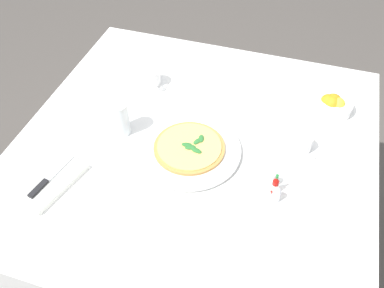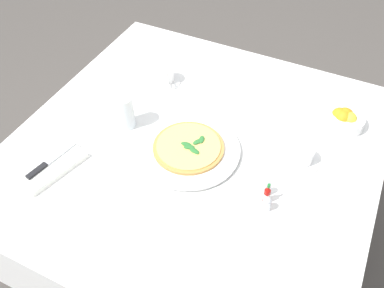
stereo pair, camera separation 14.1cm
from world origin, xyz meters
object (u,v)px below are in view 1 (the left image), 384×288
at_px(salt_shaker, 273,180).
at_px(water_glass_near_left, 120,120).
at_px(pizza, 189,147).
at_px(coffee_cup_back_corner, 300,144).
at_px(coffee_cup_center_back, 151,78).
at_px(dinner_knife, 50,177).
at_px(pizza_plate, 189,150).
at_px(citrus_bowl, 332,104).
at_px(hot_sauce_bottle, 275,185).
at_px(pepper_shaker, 276,195).
at_px(napkin_folded, 50,181).

bearing_deg(salt_shaker, water_glass_near_left, 82.26).
height_order(pizza, salt_shaker, salt_shaker).
relative_size(pizza, coffee_cup_back_corner, 1.82).
height_order(coffee_cup_center_back, water_glass_near_left, water_glass_near_left).
bearing_deg(coffee_cup_back_corner, salt_shaker, 161.22).
height_order(dinner_knife, salt_shaker, salt_shaker).
bearing_deg(coffee_cup_center_back, pizza_plate, -139.95).
bearing_deg(pizza, water_glass_near_left, 85.42).
relative_size(pizza_plate, citrus_bowl, 2.34).
height_order(coffee_cup_center_back, hot_sauce_bottle, hot_sauce_bottle).
xyz_separation_m(water_glass_near_left, hot_sauce_bottle, (-0.10, -0.56, -0.02)).
bearing_deg(hot_sauce_bottle, salt_shaker, 19.65).
bearing_deg(pizza, coffee_cup_center_back, 40.12).
xyz_separation_m(citrus_bowl, pepper_shaker, (-0.47, 0.13, -0.00)).
bearing_deg(salt_shaker, coffee_cup_back_corner, -18.78).
relative_size(coffee_cup_back_corner, dinner_knife, 0.68).
distance_m(citrus_bowl, pepper_shaker, 0.49).
xyz_separation_m(pizza_plate, coffee_cup_center_back, (0.31, 0.26, 0.02)).
xyz_separation_m(dinner_knife, hot_sauce_bottle, (0.17, -0.68, 0.01)).
distance_m(water_glass_near_left, pepper_shaker, 0.59).
relative_size(water_glass_near_left, hot_sauce_bottle, 1.56).
bearing_deg(pizza, pizza_plate, 110.26).
distance_m(citrus_bowl, hot_sauce_bottle, 0.47).
bearing_deg(dinner_knife, coffee_cup_center_back, -1.40).
relative_size(water_glass_near_left, dinner_knife, 0.66).
bearing_deg(dinner_knife, pizza, -45.02).
distance_m(coffee_cup_back_corner, citrus_bowl, 0.25).
relative_size(coffee_cup_back_corner, hot_sauce_bottle, 1.60).
distance_m(pizza_plate, coffee_cup_back_corner, 0.38).
distance_m(dinner_knife, citrus_bowl, 1.03).
height_order(dinner_knife, pepper_shaker, pepper_shaker).
height_order(napkin_folded, dinner_knife, dinner_knife).
bearing_deg(citrus_bowl, dinner_knife, 126.94).
bearing_deg(coffee_cup_center_back, citrus_bowl, -85.35).
bearing_deg(pizza, hot_sauce_bottle, -105.22).
distance_m(pizza, napkin_folded, 0.46).
bearing_deg(napkin_folded, coffee_cup_center_back, 1.82).
relative_size(pizza, napkin_folded, 0.98).
distance_m(coffee_cup_center_back, hot_sauce_bottle, 0.68).
xyz_separation_m(pizza, water_glass_near_left, (0.02, 0.26, 0.03)).
bearing_deg(napkin_folded, coffee_cup_back_corner, -48.13).
relative_size(pizza_plate, coffee_cup_center_back, 2.70).
xyz_separation_m(napkin_folded, dinner_knife, (0.00, -0.00, 0.01)).
height_order(coffee_cup_center_back, napkin_folded, coffee_cup_center_back).
bearing_deg(pizza, salt_shaker, -100.53).
height_order(coffee_cup_back_corner, hot_sauce_bottle, hot_sauce_bottle).
bearing_deg(water_glass_near_left, coffee_cup_center_back, -0.80).
xyz_separation_m(water_glass_near_left, napkin_folded, (-0.28, 0.12, -0.05)).
xyz_separation_m(coffee_cup_center_back, water_glass_near_left, (-0.28, 0.00, 0.03)).
bearing_deg(hot_sauce_bottle, pizza, 74.78).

